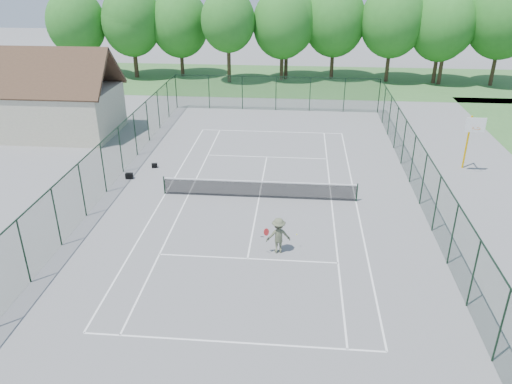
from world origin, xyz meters
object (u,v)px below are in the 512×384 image
basketball_goal (472,133)px  tennis_player (278,235)px  tennis_net (259,188)px  sports_bag_a (129,176)px

basketball_goal → tennis_player: 15.87m
tennis_player → tennis_net: bearing=103.5°
basketball_goal → sports_bag_a: basketball_goal is taller
basketball_goal → tennis_player: bearing=-136.8°
basketball_goal → sports_bag_a: (-21.14, -3.14, -2.39)m
tennis_net → basketball_goal: basketball_goal is taller
sports_bag_a → basketball_goal: bearing=2.8°
basketball_goal → tennis_player: (-11.51, -10.80, -1.69)m
basketball_goal → sports_bag_a: size_ratio=8.18×
sports_bag_a → tennis_player: 12.32m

